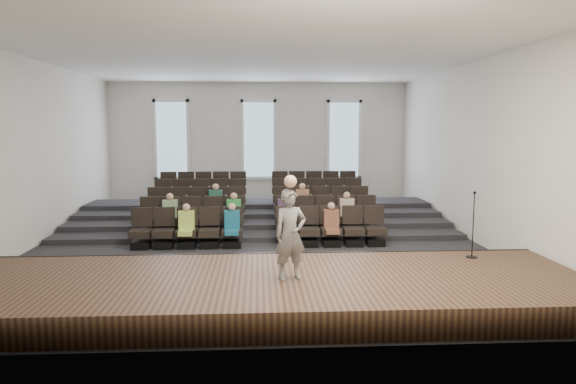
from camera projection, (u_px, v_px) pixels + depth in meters
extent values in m
plane|color=black|center=(260.00, 242.00, 14.30)|extent=(14.00, 14.00, 0.00)
cube|color=white|center=(258.00, 58.00, 13.69)|extent=(12.00, 14.00, 0.02)
cube|color=white|center=(259.00, 145.00, 20.95)|extent=(12.00, 0.04, 5.00)
cube|color=white|center=(260.00, 176.00, 7.04)|extent=(12.00, 0.04, 5.00)
cube|color=white|center=(33.00, 153.00, 13.65)|extent=(0.04, 14.00, 5.00)
cube|color=white|center=(474.00, 152.00, 14.34)|extent=(0.04, 14.00, 5.00)
cube|color=#513A23|center=(260.00, 291.00, 9.22)|extent=(11.80, 3.60, 0.50)
cube|color=black|center=(260.00, 265.00, 10.97)|extent=(11.80, 0.06, 0.52)
cube|color=black|center=(259.00, 224.00, 16.59)|extent=(11.80, 4.80, 0.15)
cube|color=black|center=(259.00, 219.00, 17.10)|extent=(11.80, 3.75, 0.30)
cube|color=black|center=(259.00, 214.00, 17.62)|extent=(11.80, 2.70, 0.45)
cube|color=black|center=(259.00, 210.00, 18.13)|extent=(11.80, 1.65, 0.60)
cube|color=black|center=(141.00, 245.00, 13.51)|extent=(0.47, 0.43, 0.20)
cube|color=black|center=(141.00, 233.00, 13.48)|extent=(0.55, 0.50, 0.19)
cube|color=black|center=(142.00, 217.00, 13.63)|extent=(0.55, 0.08, 0.50)
cube|color=black|center=(164.00, 245.00, 13.55)|extent=(0.47, 0.43, 0.20)
cube|color=black|center=(164.00, 233.00, 13.51)|extent=(0.55, 0.50, 0.19)
cube|color=black|center=(165.00, 216.00, 13.67)|extent=(0.55, 0.08, 0.50)
cube|color=black|center=(187.00, 244.00, 13.58)|extent=(0.47, 0.43, 0.20)
cube|color=black|center=(187.00, 233.00, 13.54)|extent=(0.55, 0.50, 0.19)
cube|color=black|center=(187.00, 216.00, 13.70)|extent=(0.55, 0.08, 0.50)
cube|color=black|center=(210.00, 244.00, 13.62)|extent=(0.47, 0.43, 0.20)
cube|color=black|center=(210.00, 233.00, 13.58)|extent=(0.55, 0.50, 0.19)
cube|color=black|center=(210.00, 216.00, 13.74)|extent=(0.55, 0.08, 0.50)
cube|color=black|center=(232.00, 244.00, 13.65)|extent=(0.47, 0.43, 0.20)
cube|color=black|center=(232.00, 232.00, 13.61)|extent=(0.55, 0.50, 0.19)
cube|color=black|center=(232.00, 216.00, 13.77)|extent=(0.55, 0.08, 0.50)
cube|color=black|center=(287.00, 243.00, 13.73)|extent=(0.47, 0.43, 0.20)
cube|color=black|center=(287.00, 232.00, 13.70)|extent=(0.55, 0.50, 0.19)
cube|color=black|center=(286.00, 215.00, 13.85)|extent=(0.55, 0.08, 0.50)
cube|color=black|center=(309.00, 243.00, 13.77)|extent=(0.47, 0.43, 0.20)
cube|color=black|center=(309.00, 231.00, 13.73)|extent=(0.55, 0.50, 0.19)
cube|color=black|center=(308.00, 215.00, 13.89)|extent=(0.55, 0.08, 0.50)
cube|color=black|center=(331.00, 242.00, 13.80)|extent=(0.47, 0.43, 0.20)
cube|color=black|center=(331.00, 231.00, 13.76)|extent=(0.55, 0.50, 0.19)
cube|color=black|center=(330.00, 215.00, 13.92)|extent=(0.55, 0.08, 0.50)
cube|color=black|center=(353.00, 242.00, 13.84)|extent=(0.47, 0.43, 0.20)
cube|color=black|center=(353.00, 231.00, 13.80)|extent=(0.55, 0.50, 0.19)
cube|color=black|center=(352.00, 215.00, 13.96)|extent=(0.55, 0.08, 0.50)
cube|color=black|center=(375.00, 242.00, 13.87)|extent=(0.47, 0.43, 0.20)
cube|color=black|center=(375.00, 231.00, 13.83)|extent=(0.55, 0.50, 0.19)
cube|color=black|center=(374.00, 214.00, 13.99)|extent=(0.55, 0.08, 0.50)
cube|color=black|center=(149.00, 231.00, 14.54)|extent=(0.47, 0.43, 0.20)
cube|color=black|center=(149.00, 221.00, 14.50)|extent=(0.55, 0.50, 0.19)
cube|color=black|center=(150.00, 205.00, 14.66)|extent=(0.55, 0.08, 0.50)
cube|color=black|center=(171.00, 231.00, 14.57)|extent=(0.47, 0.43, 0.20)
cube|color=black|center=(170.00, 220.00, 14.53)|extent=(0.55, 0.50, 0.19)
cube|color=black|center=(171.00, 205.00, 14.69)|extent=(0.55, 0.08, 0.50)
cube|color=black|center=(192.00, 231.00, 14.60)|extent=(0.47, 0.43, 0.20)
cube|color=black|center=(192.00, 220.00, 14.57)|extent=(0.55, 0.50, 0.19)
cube|color=black|center=(192.00, 205.00, 14.72)|extent=(0.55, 0.08, 0.50)
cube|color=black|center=(213.00, 231.00, 14.64)|extent=(0.47, 0.43, 0.20)
cube|color=black|center=(213.00, 220.00, 14.60)|extent=(0.55, 0.50, 0.19)
cube|color=black|center=(213.00, 205.00, 14.76)|extent=(0.55, 0.08, 0.50)
cube|color=black|center=(234.00, 230.00, 14.67)|extent=(0.47, 0.43, 0.20)
cube|color=black|center=(234.00, 220.00, 14.63)|extent=(0.55, 0.50, 0.19)
cube|color=black|center=(234.00, 205.00, 14.79)|extent=(0.55, 0.08, 0.50)
cube|color=black|center=(285.00, 230.00, 14.76)|extent=(0.47, 0.43, 0.20)
cube|color=black|center=(285.00, 219.00, 14.72)|extent=(0.55, 0.50, 0.19)
cube|color=black|center=(284.00, 204.00, 14.88)|extent=(0.55, 0.08, 0.50)
cube|color=black|center=(305.00, 230.00, 14.79)|extent=(0.47, 0.43, 0.20)
cube|color=black|center=(305.00, 219.00, 14.75)|extent=(0.55, 0.50, 0.19)
cube|color=black|center=(305.00, 204.00, 14.91)|extent=(0.55, 0.08, 0.50)
cube|color=black|center=(326.00, 229.00, 14.82)|extent=(0.47, 0.43, 0.20)
cube|color=black|center=(326.00, 219.00, 14.79)|extent=(0.55, 0.50, 0.19)
cube|color=black|center=(325.00, 204.00, 14.94)|extent=(0.55, 0.08, 0.50)
cube|color=black|center=(347.00, 229.00, 14.86)|extent=(0.47, 0.43, 0.20)
cube|color=black|center=(347.00, 219.00, 14.82)|extent=(0.55, 0.50, 0.19)
cube|color=black|center=(346.00, 204.00, 14.98)|extent=(0.55, 0.08, 0.50)
cube|color=black|center=(367.00, 229.00, 14.89)|extent=(0.47, 0.43, 0.20)
cube|color=black|center=(367.00, 218.00, 14.86)|extent=(0.55, 0.50, 0.19)
cube|color=black|center=(366.00, 203.00, 15.01)|extent=(0.55, 0.08, 0.50)
cube|color=black|center=(156.00, 220.00, 15.56)|extent=(0.47, 0.42, 0.20)
cube|color=black|center=(156.00, 210.00, 15.52)|extent=(0.55, 0.50, 0.19)
cube|color=black|center=(157.00, 195.00, 15.68)|extent=(0.55, 0.08, 0.50)
cube|color=black|center=(176.00, 220.00, 15.59)|extent=(0.47, 0.42, 0.20)
cube|color=black|center=(176.00, 209.00, 15.55)|extent=(0.55, 0.50, 0.19)
cube|color=black|center=(177.00, 195.00, 15.71)|extent=(0.55, 0.08, 0.50)
cube|color=black|center=(196.00, 219.00, 15.63)|extent=(0.47, 0.42, 0.20)
cube|color=black|center=(196.00, 209.00, 15.59)|extent=(0.55, 0.50, 0.19)
cube|color=black|center=(197.00, 195.00, 15.75)|extent=(0.55, 0.08, 0.50)
cube|color=black|center=(216.00, 219.00, 15.66)|extent=(0.47, 0.42, 0.20)
cube|color=black|center=(216.00, 209.00, 15.62)|extent=(0.55, 0.50, 0.19)
cube|color=black|center=(216.00, 195.00, 15.78)|extent=(0.55, 0.08, 0.50)
cube|color=black|center=(236.00, 219.00, 15.69)|extent=(0.47, 0.42, 0.20)
cube|color=black|center=(236.00, 209.00, 15.66)|extent=(0.55, 0.50, 0.19)
cube|color=black|center=(236.00, 195.00, 15.81)|extent=(0.55, 0.08, 0.50)
cube|color=black|center=(283.00, 218.00, 15.78)|extent=(0.47, 0.42, 0.20)
cube|color=black|center=(283.00, 209.00, 15.74)|extent=(0.55, 0.50, 0.19)
cube|color=black|center=(283.00, 194.00, 15.90)|extent=(0.55, 0.08, 0.50)
cube|color=black|center=(302.00, 218.00, 15.81)|extent=(0.47, 0.42, 0.20)
cube|color=black|center=(302.00, 208.00, 15.77)|extent=(0.55, 0.50, 0.19)
cube|color=black|center=(302.00, 194.00, 15.93)|extent=(0.55, 0.08, 0.50)
cube|color=black|center=(322.00, 218.00, 15.85)|extent=(0.47, 0.42, 0.20)
cube|color=black|center=(322.00, 208.00, 15.81)|extent=(0.55, 0.50, 0.19)
cube|color=black|center=(321.00, 194.00, 15.97)|extent=(0.55, 0.08, 0.50)
cube|color=black|center=(341.00, 218.00, 15.88)|extent=(0.47, 0.42, 0.20)
cube|color=black|center=(341.00, 208.00, 15.84)|extent=(0.55, 0.50, 0.19)
cube|color=black|center=(340.00, 194.00, 16.00)|extent=(0.55, 0.08, 0.50)
cube|color=black|center=(360.00, 218.00, 15.92)|extent=(0.47, 0.42, 0.20)
cube|color=black|center=(360.00, 208.00, 15.88)|extent=(0.55, 0.50, 0.19)
cube|color=black|center=(359.00, 194.00, 16.03)|extent=(0.55, 0.08, 0.50)
cube|color=black|center=(163.00, 209.00, 16.58)|extent=(0.47, 0.42, 0.20)
cube|color=black|center=(162.00, 200.00, 16.54)|extent=(0.55, 0.50, 0.19)
cube|color=black|center=(163.00, 187.00, 16.70)|extent=(0.55, 0.08, 0.50)
cube|color=black|center=(181.00, 209.00, 16.61)|extent=(0.47, 0.42, 0.20)
cube|color=black|center=(181.00, 200.00, 16.58)|extent=(0.55, 0.50, 0.19)
cube|color=black|center=(182.00, 187.00, 16.73)|extent=(0.55, 0.08, 0.50)
cube|color=black|center=(200.00, 209.00, 16.65)|extent=(0.47, 0.42, 0.20)
cube|color=black|center=(200.00, 200.00, 16.61)|extent=(0.55, 0.50, 0.19)
cube|color=black|center=(200.00, 186.00, 16.77)|extent=(0.55, 0.08, 0.50)
cube|color=black|center=(219.00, 209.00, 16.68)|extent=(0.47, 0.42, 0.20)
cube|color=black|center=(218.00, 200.00, 16.64)|extent=(0.55, 0.50, 0.19)
cube|color=black|center=(219.00, 186.00, 16.80)|extent=(0.55, 0.08, 0.50)
cube|color=black|center=(237.00, 209.00, 16.72)|extent=(0.47, 0.42, 0.20)
cube|color=black|center=(237.00, 199.00, 16.68)|extent=(0.55, 0.50, 0.19)
cube|color=black|center=(237.00, 186.00, 16.84)|extent=(0.55, 0.08, 0.50)
cube|color=black|center=(281.00, 208.00, 16.80)|extent=(0.47, 0.42, 0.20)
cube|color=black|center=(281.00, 199.00, 16.76)|extent=(0.55, 0.50, 0.19)
cube|color=black|center=(281.00, 186.00, 16.92)|extent=(0.55, 0.08, 0.50)
cube|color=black|center=(300.00, 208.00, 16.83)|extent=(0.47, 0.42, 0.20)
cube|color=black|center=(300.00, 199.00, 16.80)|extent=(0.55, 0.50, 0.19)
cube|color=black|center=(299.00, 186.00, 16.95)|extent=(0.55, 0.08, 0.50)
cube|color=black|center=(318.00, 208.00, 16.87)|extent=(0.47, 0.42, 0.20)
cube|color=black|center=(318.00, 199.00, 16.83)|extent=(0.55, 0.50, 0.19)
cube|color=black|center=(317.00, 186.00, 16.99)|extent=(0.55, 0.08, 0.50)
cube|color=black|center=(336.00, 208.00, 16.90)|extent=(0.47, 0.42, 0.20)
cube|color=black|center=(336.00, 199.00, 16.86)|extent=(0.55, 0.50, 0.19)
cube|color=black|center=(335.00, 186.00, 17.02)|extent=(0.55, 0.08, 0.50)
cube|color=black|center=(354.00, 208.00, 16.94)|extent=(0.47, 0.42, 0.20)
cube|color=black|center=(354.00, 198.00, 16.90)|extent=(0.55, 0.50, 0.19)
cube|color=black|center=(353.00, 185.00, 17.06)|extent=(0.55, 0.08, 0.50)
cube|color=black|center=(168.00, 200.00, 17.60)|extent=(0.47, 0.42, 0.20)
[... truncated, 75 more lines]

